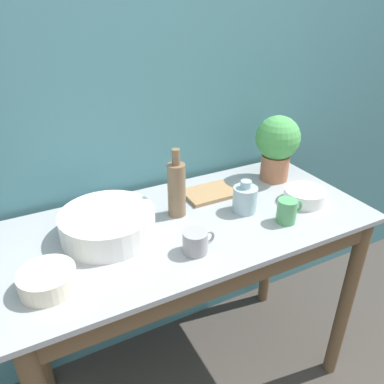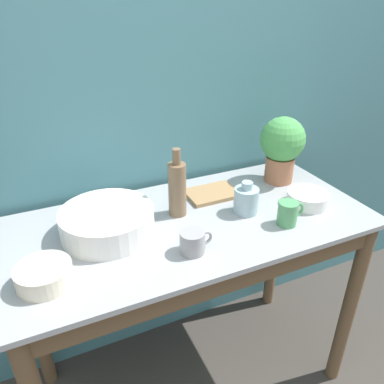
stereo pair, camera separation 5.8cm
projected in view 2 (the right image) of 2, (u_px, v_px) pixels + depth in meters
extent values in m
cube|color=teal|center=(155.00, 115.00, 1.56)|extent=(6.00, 0.05, 2.40)
cylinder|color=brown|center=(349.00, 308.00, 1.63)|extent=(0.06, 0.06, 0.88)
cylinder|color=brown|center=(33.00, 312.00, 1.61)|extent=(0.06, 0.06, 0.88)
cylinder|color=brown|center=(275.00, 241.00, 2.06)|extent=(0.06, 0.06, 0.88)
cube|color=brown|center=(227.00, 280.00, 1.21)|extent=(1.26, 0.02, 0.10)
cube|color=#93999E|center=(192.00, 222.00, 1.40)|extent=(1.36, 0.64, 0.02)
cylinder|color=#A36647|center=(279.00, 169.00, 1.67)|extent=(0.13, 0.13, 0.11)
sphere|color=#47994C|center=(283.00, 139.00, 1.60)|extent=(0.19, 0.19, 0.19)
cylinder|color=silver|center=(108.00, 222.00, 1.30)|extent=(0.33, 0.33, 0.09)
cylinder|color=brown|center=(177.00, 190.00, 1.39)|extent=(0.07, 0.07, 0.21)
cylinder|color=brown|center=(177.00, 157.00, 1.33)|extent=(0.03, 0.03, 0.06)
cylinder|color=#93B2BC|center=(246.00, 201.00, 1.43)|extent=(0.09, 0.09, 0.10)
cylinder|color=#93B2BC|center=(247.00, 186.00, 1.40)|extent=(0.04, 0.04, 0.03)
cylinder|color=#4C935B|center=(287.00, 213.00, 1.35)|extent=(0.07, 0.07, 0.09)
torus|color=#4C935B|center=(297.00, 210.00, 1.37)|extent=(0.06, 0.01, 0.06)
cylinder|color=gray|center=(192.00, 242.00, 1.21)|extent=(0.08, 0.08, 0.08)
torus|color=gray|center=(205.00, 238.00, 1.23)|extent=(0.05, 0.01, 0.05)
cylinder|color=beige|center=(44.00, 275.00, 1.08)|extent=(0.16, 0.16, 0.06)
cylinder|color=silver|center=(308.00, 198.00, 1.49)|extent=(0.17, 0.17, 0.05)
cube|color=#99754C|center=(212.00, 193.00, 1.57)|extent=(0.21, 0.15, 0.02)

